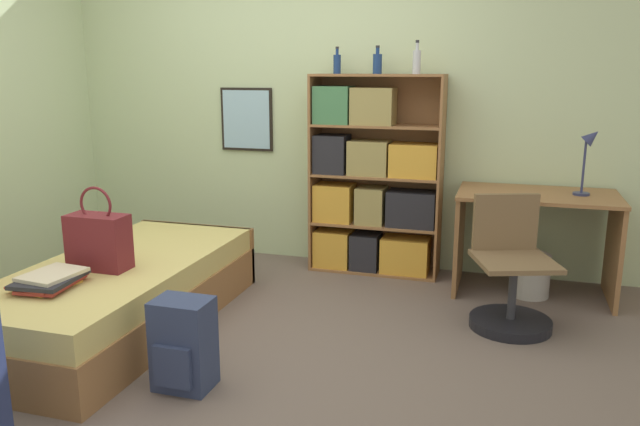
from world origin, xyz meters
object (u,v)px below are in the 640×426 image
Objects in this scene: bottle_green at (337,63)px; bookcase at (371,185)px; desk at (536,225)px; backpack at (183,345)px; desk_lamp at (589,149)px; handbag at (99,241)px; bottle_brown at (377,63)px; desk_chair at (510,287)px; bed at (123,294)px; waste_bin at (530,275)px; bottle_clear at (417,61)px; book_stack_on_bed at (50,280)px.

bookcase is at bearing -9.72° from bottle_green.
desk is 2.55m from backpack.
desk_lamp is 1.01× the size of backpack.
desk is 2.32× the size of backpack.
handbag is 2.85m from desk.
desk_chair is (1.03, -0.84, -1.34)m from bottle_brown.
bed is 1.98m from bookcase.
desk_chair is 1.74× the size of backpack.
bookcase reaches higher than desk_chair.
backpack reaches higher than waste_bin.
bottle_clear is 1.42m from desk.
desk_lamp is 2.87m from backpack.
bottle_clear is 2.58m from backpack.
desk is at bearing 80.98° from waste_bin.
handbag is 2.33m from bottle_brown.
desk reaches higher than backpack.
handbag is at bearing -148.43° from desk.
desk_chair is at bearing -124.07° from desk_lamp.
bottle_brown is 0.30m from bottle_clear.
waste_bin is (0.87, -0.20, -1.45)m from bottle_clear.
bottle_brown reaches higher than waste_bin.
bookcase reaches higher than waste_bin.
desk_lamp is (1.78, -0.19, -0.55)m from bottle_green.
bottle_clear is 1.72m from desk_chair.
bed is 2.36m from desk_chair.
bed is 1.32× the size of bookcase.
book_stack_on_bed is 3.09m from desk.
backpack is at bearing -111.20° from bottle_clear.
backpack is at bearing -103.27° from bottle_brown.
desk_lamp is (1.49, -0.14, 0.35)m from bookcase.
handbag is 1.63× the size of waste_bin.
bottle_brown is 0.86× the size of bottle_clear.
backpack is (-0.79, -2.04, -1.37)m from bottle_clear.
bottle_brown is (0.31, -0.01, 0.00)m from bottle_green.
desk_chair is at bearing -32.51° from bottle_green.
desk is at bearing -177.46° from desk_lamp.
bed is at bearing -128.98° from bookcase.
bottle_green is 1.87m from desk_lamp.
bottle_green is (0.94, 1.70, 1.00)m from handbag.
bookcase reaches higher than bed.
bottle_clear is at bearing 43.85° from bed.
handbag is 3.14m from desk_lamp.
bottle_brown reaches higher than desk.
book_stack_on_bed is at bearing -115.96° from bottle_green.
bottle_clear is 0.51× the size of backpack.
desk_chair is 2.66× the size of waste_bin.
bottle_brown is at bearing 57.27° from book_stack_on_bed.
desk_chair is (-0.44, -0.66, -0.78)m from desk_lamp.
desk_chair is (1.05, -0.80, -0.44)m from bookcase.
backpack is at bearing -38.25° from bed.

